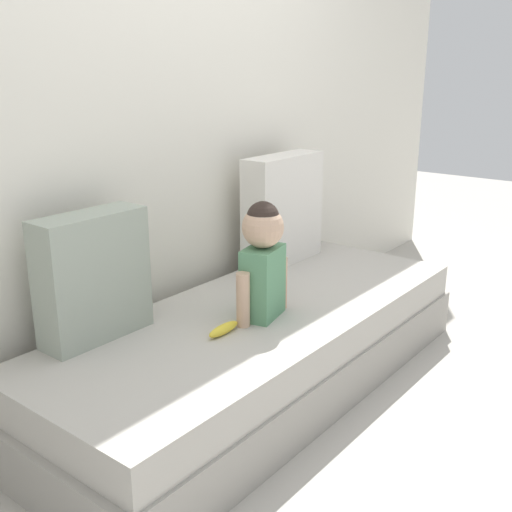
# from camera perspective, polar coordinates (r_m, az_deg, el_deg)

# --- Properties ---
(ground_plane) EXTENTS (12.00, 12.00, 0.00)m
(ground_plane) POSITION_cam_1_polar(r_m,az_deg,el_deg) (2.86, 0.35, -11.99)
(ground_plane) COLOR #B2ADA3
(back_wall) EXTENTS (5.44, 0.10, 2.55)m
(back_wall) POSITION_cam_1_polar(r_m,az_deg,el_deg) (2.87, -8.72, 14.70)
(back_wall) COLOR silver
(back_wall) RESTS_ON ground
(couch) EXTENTS (2.24, 0.86, 0.38)m
(couch) POSITION_cam_1_polar(r_m,az_deg,el_deg) (2.77, 0.35, -8.63)
(couch) COLOR #9C978F
(couch) RESTS_ON ground
(throw_pillow_left) EXTENTS (0.44, 0.16, 0.50)m
(throw_pillow_left) POSITION_cam_1_polar(r_m,az_deg,el_deg) (2.42, -14.91, -1.88)
(throw_pillow_left) COLOR #99A393
(throw_pillow_left) RESTS_ON couch
(throw_pillow_right) EXTENTS (0.52, 0.16, 0.58)m
(throw_pillow_right) POSITION_cam_1_polar(r_m,az_deg,el_deg) (3.26, 2.51, 4.35)
(throw_pillow_right) COLOR silver
(throw_pillow_right) RESTS_ON couch
(toddler) EXTENTS (0.32, 0.17, 0.50)m
(toddler) POSITION_cam_1_polar(r_m,az_deg,el_deg) (2.53, 0.64, -0.10)
(toddler) COLOR #568E66
(toddler) RESTS_ON couch
(banana) EXTENTS (0.17, 0.05, 0.04)m
(banana) POSITION_cam_1_polar(r_m,az_deg,el_deg) (2.45, -3.04, -6.80)
(banana) COLOR yellow
(banana) RESTS_ON couch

